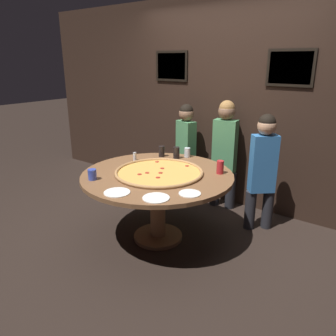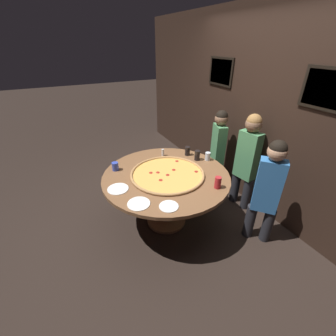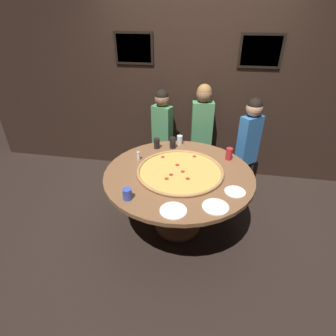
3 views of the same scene
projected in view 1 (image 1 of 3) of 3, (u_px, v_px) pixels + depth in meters
ground_plane at (158, 238)px, 3.55m from camera, size 24.00×24.00×0.00m
back_wall at (224, 103)px, 4.17m from camera, size 6.40×0.08×2.60m
dining_table at (158, 186)px, 3.36m from camera, size 1.54×1.54×0.74m
giant_pizza at (159, 172)px, 3.31m from camera, size 0.90×0.90×0.03m
drink_cup_far_right at (187, 152)px, 3.85m from camera, size 0.07×0.07×0.11m
drink_cup_near_left at (220, 167)px, 3.29m from camera, size 0.07×0.07×0.14m
drink_cup_by_shaker at (92, 175)px, 3.12m from camera, size 0.08×0.08×0.10m
drink_cup_front_edge at (176, 153)px, 3.79m from camera, size 0.07×0.07×0.14m
drink_cup_far_left at (162, 151)px, 3.87m from camera, size 0.07×0.07×0.13m
white_plate_right_side at (156, 198)px, 2.72m from camera, size 0.23×0.23×0.01m
white_plate_far_back at (117, 192)px, 2.83m from camera, size 0.23×0.23×0.01m
white_plate_near_front at (190, 193)px, 2.81m from camera, size 0.19×0.19×0.01m
condiment_shaker at (135, 156)px, 3.72m from camera, size 0.04×0.04×0.10m
diner_centre_back at (263, 166)px, 3.53m from camera, size 0.32×0.31×1.31m
diner_side_right at (186, 146)px, 4.36m from camera, size 0.34×0.22×1.29m
diner_side_left at (225, 149)px, 4.08m from camera, size 0.36×0.21×1.38m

